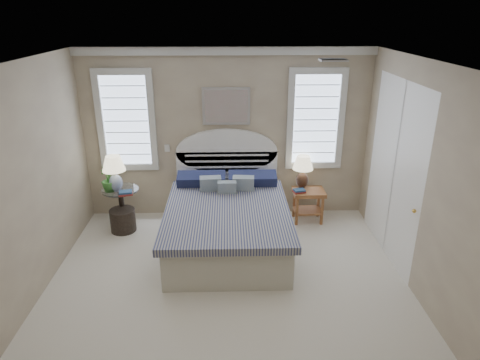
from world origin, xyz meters
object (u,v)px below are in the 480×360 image
object	(u,v)px
bed	(227,219)
floor_pot	(123,220)
side_table_left	(122,204)
lamp_right	(303,168)
lamp_left	(114,169)
nightstand_right	(308,199)

from	to	relation	value
bed	floor_pot	xyz separation A→B (m)	(-1.62, 0.43, -0.21)
side_table_left	lamp_right	size ratio (longest dim) A/B	1.18
bed	lamp_left	size ratio (longest dim) A/B	4.05
side_table_left	lamp_left	world-z (taller)	lamp_left
bed	nightstand_right	world-z (taller)	bed
nightstand_right	lamp_left	world-z (taller)	lamp_left
nightstand_right	floor_pot	xyz separation A→B (m)	(-2.92, -0.26, -0.21)
bed	side_table_left	world-z (taller)	bed
bed	lamp_right	bearing A→B (deg)	34.82
lamp_left	lamp_right	size ratio (longest dim) A/B	1.05
nightstand_right	floor_pot	size ratio (longest dim) A/B	1.37
bed	floor_pot	bearing A→B (deg)	164.94
bed	lamp_right	world-z (taller)	bed
bed	floor_pot	world-z (taller)	bed
floor_pot	lamp_right	size ratio (longest dim) A/B	0.72
nightstand_right	lamp_left	bearing A→B (deg)	-177.20
lamp_left	bed	bearing A→B (deg)	-17.87
side_table_left	nightstand_right	xyz separation A→B (m)	(2.95, 0.10, -0.00)
lamp_right	bed	bearing A→B (deg)	-145.18
nightstand_right	floor_pot	distance (m)	2.93
nightstand_right	side_table_left	bearing A→B (deg)	-178.06
bed	nightstand_right	xyz separation A→B (m)	(1.30, 0.69, 0.00)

